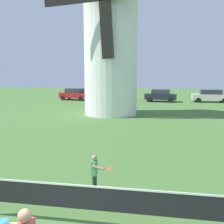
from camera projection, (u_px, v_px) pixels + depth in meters
windmill at (111, 38)px, 21.58m from camera, size 9.29×5.24×13.89m
tennis_net at (97, 199)px, 5.81m from camera, size 5.96×0.06×1.10m
player_far at (95, 171)px, 7.63m from camera, size 0.68×0.48×1.11m
parked_car_red at (75, 94)px, 34.64m from camera, size 4.15×2.44×1.56m
parked_car_mustard at (116, 94)px, 34.04m from camera, size 4.14×2.03×1.56m
parked_car_black at (161, 95)px, 32.54m from camera, size 4.07×2.32×1.56m
parked_car_cream at (210, 96)px, 31.95m from camera, size 4.48×1.98×1.56m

